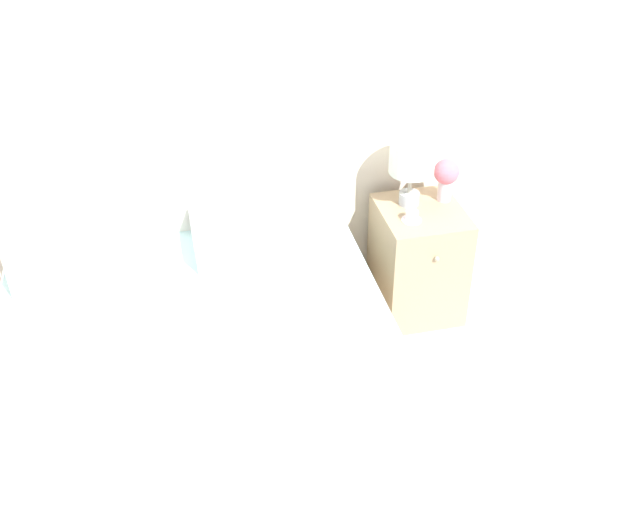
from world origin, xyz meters
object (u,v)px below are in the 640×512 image
bed (203,387)px  nightstand (418,260)px  flower_vase (447,176)px  teacup (412,216)px  table_lamp (412,161)px

bed → nightstand: 1.32m
bed → flower_vase: size_ratio=8.77×
flower_vase → teacup: bearing=-145.7°
table_lamp → teacup: table_lamp is taller
bed → table_lamp: 1.43m
nightstand → teacup: size_ratio=6.02×
flower_vase → teacup: size_ratio=2.25×
table_lamp → bed: bearing=-147.0°
bed → nightstand: bed is taller
bed → teacup: 1.25m
bed → table_lamp: bearing=33.0°
nightstand → flower_vase: (0.14, 0.08, 0.42)m
nightstand → flower_vase: 0.45m
table_lamp → nightstand: bearing=-60.8°
table_lamp → flower_vase: table_lamp is taller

